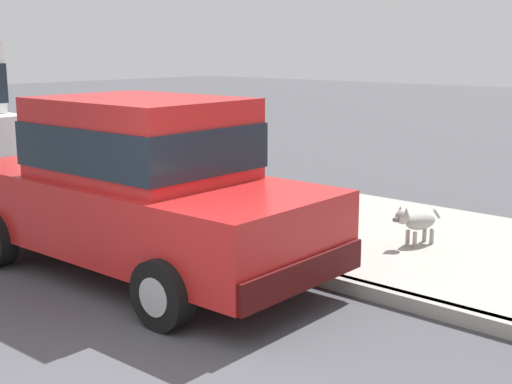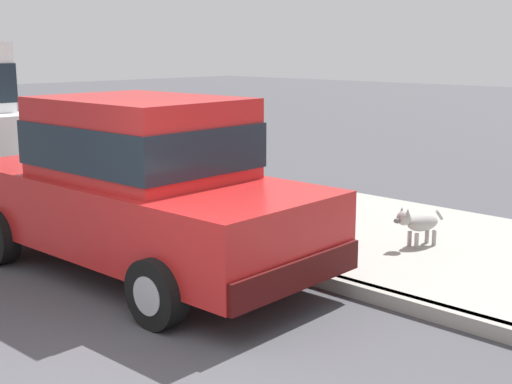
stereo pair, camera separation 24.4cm
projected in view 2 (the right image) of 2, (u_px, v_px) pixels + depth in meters
The scene contains 4 objects.
curb at pixel (356, 289), 6.95m from camera, with size 0.16×64.00×0.14m, color gray.
sidewalk at pixel (446, 252), 8.23m from camera, with size 3.60×64.00×0.14m, color #99968E.
car_red_sedan at pixel (138, 184), 7.53m from camera, with size 2.13×4.65×1.92m.
dog_grey at pixel (418, 223), 8.14m from camera, with size 0.74×0.33×0.49m.
Camera 2 is at (-2.26, -3.85, 2.44)m, focal length 49.01 mm.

